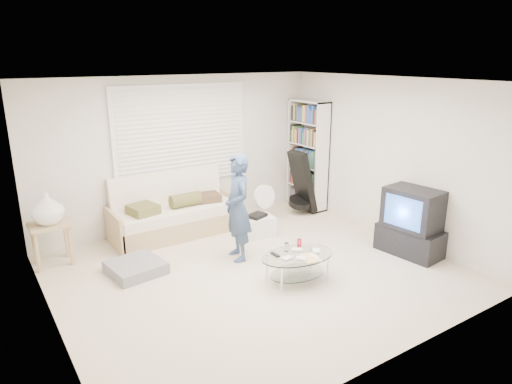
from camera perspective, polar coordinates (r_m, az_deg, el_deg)
ground at (r=6.24m, az=0.00°, el=-9.92°), size 5.00×5.00×0.00m
room_shell at (r=6.09m, az=-2.49°, el=5.67°), size 5.02×4.52×2.51m
window_blinds at (r=7.61m, az=-9.22°, el=7.09°), size 2.32×0.08×1.62m
futon_sofa at (r=7.49m, az=-10.15°, el=-2.80°), size 2.04×0.82×1.00m
grey_floor_pillow at (r=6.39m, az=-14.79°, el=-9.10°), size 0.74×0.74×0.15m
side_table at (r=6.77m, az=-24.60°, el=-2.20°), size 0.53×0.43×1.05m
bookshelf at (r=8.58m, az=6.45°, el=4.60°), size 0.32×0.85×2.02m
guitar_case at (r=8.30m, az=5.76°, el=0.69°), size 0.47×0.43×1.15m
floor_fan at (r=7.82m, az=0.94°, el=-1.10°), size 0.42×0.28×0.69m
storage_bin at (r=7.36m, az=0.15°, el=-4.23°), size 0.56×0.43×0.36m
tv_unit at (r=6.96m, az=18.82°, el=-3.67°), size 0.58×0.95×0.98m
coffee_table at (r=5.90m, az=5.24°, el=-8.41°), size 1.05×0.74×0.49m
standing_person at (r=6.35m, az=-2.31°, el=-1.99°), size 0.46×0.61×1.52m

